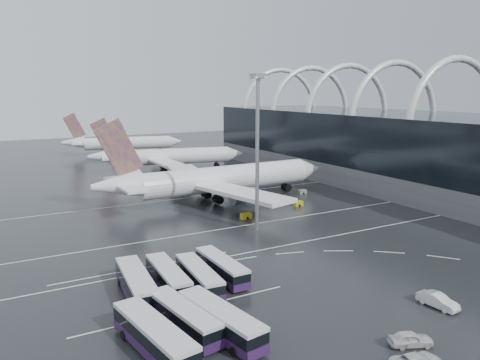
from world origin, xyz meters
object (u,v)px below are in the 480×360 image
van_curve_c (438,300)px  van_curve_b (411,339)px  bus_row_near_d (222,267)px  airliner_gate_c (121,144)px  bus_row_near_c (199,277)px  airliner_main (216,180)px  bus_row_far_b (184,317)px  bus_row_near_a (136,284)px  floodlight_mast (257,134)px  gse_cart_belly_b (302,192)px  airliner_gate_b (166,157)px  bus_row_far_a (154,336)px  bus_row_near_b (168,277)px  gse_cart_belly_c (246,216)px  gse_cart_belly_a (298,203)px  bus_row_far_c (220,320)px

van_curve_c → van_curve_b: bearing=-161.2°
bus_row_near_d → van_curve_b: bus_row_near_d is taller
airliner_gate_c → bus_row_near_c: size_ratio=3.89×
bus_row_near_c → van_curve_b: bearing=-146.7°
airliner_main → bus_row_far_b: airliner_main is taller
airliner_gate_c → van_curve_c: 159.55m
bus_row_near_a → van_curve_c: (31.93, -21.21, -0.97)m
floodlight_mast → gse_cart_belly_b: bearing=38.7°
bus_row_near_d → airliner_gate_b: bearing=-15.9°
airliner_gate_c → floodlight_mast: floodlight_mast is taller
bus_row_near_c → bus_row_far_a: bearing=143.7°
bus_row_near_a → bus_row_near_b: bus_row_near_a is taller
airliner_gate_b → gse_cart_belly_b: (18.12, -51.51, -3.92)m
bus_row_far_b → gse_cart_belly_b: size_ratio=6.03×
bus_row_near_b → bus_row_near_d: 8.07m
bus_row_near_a → van_curve_c: bearing=-118.3°
bus_row_far_a → gse_cart_belly_c: bus_row_far_a is taller
floodlight_mast → gse_cart_belly_a: size_ratio=13.80×
airliner_gate_c → bus_row_near_a: 142.81m
airliner_main → bus_row_far_a: bearing=-123.1°
bus_row_near_a → bus_row_far_c: size_ratio=1.02×
airliner_gate_c → gse_cart_belly_a: bearing=-71.4°
bus_row_far_a → van_curve_c: 35.06m
bus_row_far_a → floodlight_mast: 47.52m
airliner_gate_b → gse_cart_belly_a: 62.25m
van_curve_c → gse_cart_belly_c: bearing=85.1°
bus_row_near_c → bus_row_near_a: bearing=83.5°
airliner_gate_c → bus_row_far_b: 153.31m
airliner_main → floodlight_mast: size_ratio=2.07×
airliner_main → gse_cart_belly_b: airliner_main is taller
bus_row_near_b → bus_row_far_b: bus_row_near_b is taller
bus_row_far_a → bus_row_far_b: bearing=-66.6°
bus_row_near_a → bus_row_far_c: 14.99m
van_curve_b → van_curve_c: (10.18, 4.64, 0.06)m
gse_cart_belly_b → gse_cart_belly_c: gse_cart_belly_c is taller
bus_row_far_b → bus_row_near_d: bearing=-51.4°
bus_row_far_c → airliner_main: bearing=-34.7°
gse_cart_belly_a → bus_row_near_c: bearing=-141.8°
bus_row_far_c → van_curve_b: (16.54, -11.80, -0.98)m
airliner_gate_c → gse_cart_belly_a: (11.65, -109.06, -3.78)m
gse_cart_belly_a → gse_cart_belly_c: (-16.09, -3.61, 0.03)m
van_curve_c → airliner_gate_b: bearing=81.2°
bus_row_near_a → bus_row_far_a: 14.14m
airliner_gate_b → gse_cart_belly_b: 54.74m
bus_row_near_b → floodlight_mast: bearing=-51.6°
bus_row_near_d → bus_row_far_c: bus_row_far_c is taller
airliner_main → floodlight_mast: floodlight_mast is taller
bus_row_far_b → gse_cart_belly_b: bus_row_far_b is taller
bus_row_far_c → van_curve_b: bus_row_far_c is taller
airliner_gate_b → floodlight_mast: bearing=-84.4°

